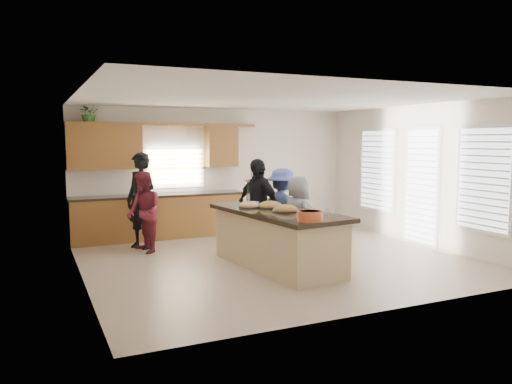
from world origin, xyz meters
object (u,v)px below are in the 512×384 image
woman_right_front (297,217)px  woman_left_mid (144,212)px  woman_left_front (257,206)px  island (277,240)px  woman_left_back (141,200)px  woman_right_back (282,210)px  salad_bowl (310,215)px

woman_right_front → woman_left_mid: bearing=58.5°
woman_left_front → woman_left_mid: bearing=-134.5°
woman_left_mid → island: bearing=31.5°
woman_left_back → woman_right_back: size_ratio=1.19×
salad_bowl → woman_right_front: size_ratio=0.25×
salad_bowl → woman_left_back: woman_left_back is taller
island → salad_bowl: (-0.07, -1.16, 0.58)m
woman_right_back → woman_left_front: bearing=67.8°
woman_left_back → woman_left_front: bearing=20.0°
woman_right_front → woman_left_back: bearing=51.2°
woman_left_back → salad_bowl: bearing=-8.9°
woman_left_back → woman_left_front: 2.30m
island → woman_left_front: size_ratio=1.60×
salad_bowl → woman_left_back: 3.94m
woman_left_mid → woman_left_front: (1.90, -0.92, 0.12)m
woman_left_front → woman_right_back: (0.53, 0.04, -0.10)m
island → salad_bowl: 1.30m
woman_left_front → woman_right_back: size_ratio=1.13×
island → woman_right_front: woman_right_front is taller
woman_right_back → woman_right_front: (-0.03, -0.65, -0.05)m
salad_bowl → woman_left_mid: bearing=118.6°
island → woman_right_back: woman_right_back is taller
island → woman_left_front: woman_left_front is taller
woman_right_front → island: bearing=126.1°
woman_left_front → woman_right_front: (0.51, -0.61, -0.15)m
island → woman_left_back: size_ratio=1.51×
island → woman_left_back: 3.01m
woman_left_back → woman_right_back: 2.74m
woman_right_front → woman_right_back: bearing=-1.6°
salad_bowl → woman_right_front: 1.77m
salad_bowl → woman_left_back: (-1.67, 3.56, -0.10)m
island → woman_right_front: bearing=28.5°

